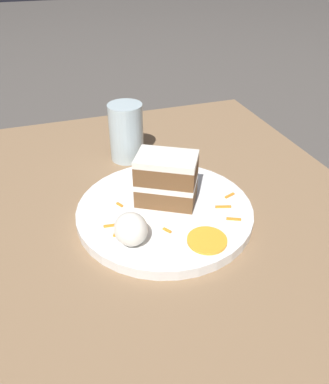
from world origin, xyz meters
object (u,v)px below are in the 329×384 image
(plate, at_px, (165,211))
(drinking_glass, at_px, (127,136))
(cream_dollop, at_px, (131,229))
(cake_slice, at_px, (167,179))
(orange_garnish, at_px, (207,240))

(plate, bearing_deg, drinking_glass, -177.17)
(cream_dollop, height_order, drinking_glass, drinking_glass)
(cream_dollop, distance_m, drinking_glass, 0.29)
(cake_slice, bearing_deg, orange_garnish, 40.64)
(cream_dollop, relative_size, orange_garnish, 0.91)
(cream_dollop, bearing_deg, cake_slice, 135.06)
(plate, height_order, cake_slice, cake_slice)
(plate, xyz_separation_m, drinking_glass, (-0.22, -0.01, 0.04))
(cream_dollop, height_order, orange_garnish, cream_dollop)
(plate, distance_m, cake_slice, 0.06)
(orange_garnish, relative_size, drinking_glass, 0.50)
(plate, xyz_separation_m, cream_dollop, (0.07, -0.07, 0.03))
(plate, bearing_deg, cream_dollop, -48.21)
(cream_dollop, distance_m, orange_garnish, 0.11)
(cake_slice, relative_size, drinking_glass, 0.98)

